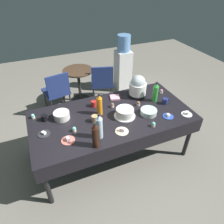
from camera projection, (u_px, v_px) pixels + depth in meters
The scene contains 30 objects.
ground at pixel (112, 152), 3.21m from camera, with size 9.00×9.00×0.00m, color slate.
potluck_table at pixel (112, 118), 2.80m from camera, with size 2.20×1.10×0.75m.
frosted_layer_cake at pixel (125, 113), 2.71m from camera, with size 0.29×0.29×0.13m.
slow_cooker at pixel (138, 87), 3.07m from camera, with size 0.27×0.27×0.35m.
glass_salad_bowl at pixel (149, 112), 2.76m from camera, with size 0.23×0.23×0.07m, color #B2C6BC.
ceramic_snack_bowl at pixel (62, 115), 2.68m from camera, with size 0.21×0.21×0.10m, color silver.
dessert_plate_coral at pixel (68, 140), 2.36m from camera, with size 0.16×0.16×0.05m.
dessert_plate_white at pixel (187, 114), 2.77m from camera, with size 0.15×0.15×0.05m.
dessert_plate_cream at pixel (122, 131), 2.49m from camera, with size 0.17×0.17×0.05m.
dessert_plate_charcoal at pixel (44, 134), 2.45m from camera, with size 0.15×0.15×0.04m.
dessert_plate_cobalt at pixel (168, 116), 2.73m from camera, with size 0.15×0.15×0.04m.
cupcake_rose at pixel (153, 124), 2.55m from camera, with size 0.05×0.05×0.07m.
cupcake_lemon at pixel (74, 129), 2.48m from camera, with size 0.05×0.05×0.07m.
cupcake_cocoa at pixel (138, 103), 2.93m from camera, with size 0.05×0.05×0.07m.
cupcake_mint at pixel (112, 105), 2.89m from camera, with size 0.05×0.05×0.07m.
cupcake_vanilla at pixel (33, 116), 2.69m from camera, with size 0.05×0.05×0.07m.
cupcake_berry at pixel (161, 91), 3.20m from camera, with size 0.05×0.05×0.07m.
soda_bottle_cola at pixel (95, 136), 2.21m from camera, with size 0.08×0.08×0.34m.
soda_bottle_orange_juice at pixel (100, 105), 2.70m from camera, with size 0.08×0.08×0.32m.
soda_bottle_lime_soda at pixel (155, 92), 2.96m from camera, with size 0.08×0.08×0.31m.
soda_bottle_water at pixel (99, 127), 2.32m from camera, with size 0.08×0.08×0.34m.
coffee_mug_navy at pixel (165, 101), 2.96m from camera, with size 0.12×0.08×0.09m.
coffee_mug_tan at pixel (95, 119), 2.62m from camera, with size 0.12×0.08×0.09m.
coffee_mug_red at pixel (94, 104), 2.90m from camera, with size 0.12×0.08×0.09m.
coffee_mug_black at pixel (45, 118), 2.65m from camera, with size 0.12×0.08×0.08m.
paper_napkin_stack at pixel (115, 97), 3.10m from camera, with size 0.14×0.14×0.02m, color pink.
maroon_chair_left at pixel (57, 90), 3.81m from camera, with size 0.52×0.52×0.85m.
maroon_chair_right at pixel (102, 81), 4.09m from camera, with size 0.55×0.55×0.85m.
round_cafe_table at pixel (79, 80), 4.12m from camera, with size 0.60×0.60×0.72m.
water_cooler at pixel (123, 65), 4.51m from camera, with size 0.32×0.32×1.24m.
Camera 1 is at (-0.84, -2.02, 2.44)m, focal length 32.32 mm.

